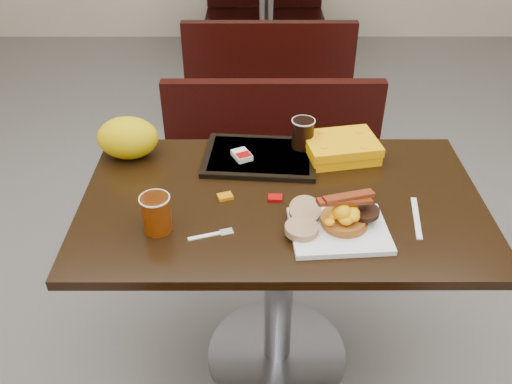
{
  "coord_description": "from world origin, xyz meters",
  "views": [
    {
      "loc": [
        -0.08,
        -1.29,
        1.7
      ],
      "look_at": [
        -0.08,
        -0.07,
        0.82
      ],
      "focal_mm": 37.64,
      "sensor_mm": 36.0,
      "label": 1
    }
  ],
  "objects_px": {
    "platter": "(339,231)",
    "pancake_stack": "(345,220)",
    "table_near": "(279,287)",
    "coffee_cup_near": "(156,214)",
    "fork": "(204,236)",
    "coffee_cup_far": "(303,134)",
    "bench_far_n": "(265,3)",
    "hashbrown_sleeve_left": "(242,155)",
    "knife": "(416,218)",
    "clamshell": "(341,148)",
    "tray": "(260,157)",
    "bench_near_n": "(273,175)",
    "paper_bag": "(128,138)",
    "bench_far_s": "(268,69)",
    "table_far": "(266,29)"
  },
  "relations": [
    {
      "from": "bench_far_s",
      "to": "hashbrown_sleeve_left",
      "type": "xyz_separation_m",
      "value": [
        -0.12,
        -1.7,
        0.42
      ]
    },
    {
      "from": "tray",
      "to": "coffee_cup_near",
      "type": "bearing_deg",
      "value": -123.27
    },
    {
      "from": "bench_far_s",
      "to": "bench_far_n",
      "type": "relative_size",
      "value": 1.0
    },
    {
      "from": "table_far",
      "to": "bench_far_s",
      "type": "bearing_deg",
      "value": -90.0
    },
    {
      "from": "bench_near_n",
      "to": "knife",
      "type": "relative_size",
      "value": 5.27
    },
    {
      "from": "bench_far_n",
      "to": "pancake_stack",
      "type": "distance_m",
      "value": 3.47
    },
    {
      "from": "table_near",
      "to": "bench_far_n",
      "type": "distance_m",
      "value": 3.3
    },
    {
      "from": "table_far",
      "to": "coffee_cup_far",
      "type": "height_order",
      "value": "coffee_cup_far"
    },
    {
      "from": "table_near",
      "to": "bench_far_n",
      "type": "relative_size",
      "value": 1.2
    },
    {
      "from": "coffee_cup_far",
      "to": "tray",
      "type": "bearing_deg",
      "value": -160.18
    },
    {
      "from": "table_near",
      "to": "bench_near_n",
      "type": "relative_size",
      "value": 1.2
    },
    {
      "from": "table_near",
      "to": "pancake_stack",
      "type": "relative_size",
      "value": 9.27
    },
    {
      "from": "platter",
      "to": "pancake_stack",
      "type": "relative_size",
      "value": 2.05
    },
    {
      "from": "coffee_cup_near",
      "to": "clamshell",
      "type": "distance_m",
      "value": 0.67
    },
    {
      "from": "platter",
      "to": "coffee_cup_near",
      "type": "distance_m",
      "value": 0.5
    },
    {
      "from": "bench_near_n",
      "to": "bench_far_s",
      "type": "distance_m",
      "value": 1.2
    },
    {
      "from": "clamshell",
      "to": "platter",
      "type": "bearing_deg",
      "value": -108.45
    },
    {
      "from": "knife",
      "to": "coffee_cup_far",
      "type": "relative_size",
      "value": 1.89
    },
    {
      "from": "knife",
      "to": "tray",
      "type": "distance_m",
      "value": 0.55
    },
    {
      "from": "paper_bag",
      "to": "tray",
      "type": "bearing_deg",
      "value": -2.83
    },
    {
      "from": "tray",
      "to": "paper_bag",
      "type": "height_order",
      "value": "paper_bag"
    },
    {
      "from": "coffee_cup_near",
      "to": "tray",
      "type": "bearing_deg",
      "value": 52.03
    },
    {
      "from": "hashbrown_sleeve_left",
      "to": "clamshell",
      "type": "xyz_separation_m",
      "value": [
        0.33,
        0.04,
        0.01
      ]
    },
    {
      "from": "bench_near_n",
      "to": "tray",
      "type": "bearing_deg",
      "value": -97.68
    },
    {
      "from": "platter",
      "to": "tray",
      "type": "distance_m",
      "value": 0.44
    },
    {
      "from": "table_far",
      "to": "platter",
      "type": "bearing_deg",
      "value": -86.9
    },
    {
      "from": "bench_far_n",
      "to": "platter",
      "type": "bearing_deg",
      "value": -87.52
    },
    {
      "from": "coffee_cup_far",
      "to": "clamshell",
      "type": "xyz_separation_m",
      "value": [
        0.13,
        -0.03,
        -0.04
      ]
    },
    {
      "from": "fork",
      "to": "tray",
      "type": "xyz_separation_m",
      "value": [
        0.16,
        0.4,
        0.01
      ]
    },
    {
      "from": "fork",
      "to": "coffee_cup_far",
      "type": "height_order",
      "value": "coffee_cup_far"
    },
    {
      "from": "platter",
      "to": "clamshell",
      "type": "distance_m",
      "value": 0.4
    },
    {
      "from": "knife",
      "to": "paper_bag",
      "type": "distance_m",
      "value": 0.94
    },
    {
      "from": "table_near",
      "to": "pancake_stack",
      "type": "bearing_deg",
      "value": -40.49
    },
    {
      "from": "bench_near_n",
      "to": "clamshell",
      "type": "bearing_deg",
      "value": -66.08
    },
    {
      "from": "platter",
      "to": "clamshell",
      "type": "relative_size",
      "value": 1.13
    },
    {
      "from": "platter",
      "to": "coffee_cup_far",
      "type": "relative_size",
      "value": 2.64
    },
    {
      "from": "pancake_stack",
      "to": "table_far",
      "type": "bearing_deg",
      "value": 93.46
    },
    {
      "from": "tray",
      "to": "platter",
      "type": "bearing_deg",
      "value": -55.9
    },
    {
      "from": "bench_far_s",
      "to": "fork",
      "type": "relative_size",
      "value": 7.93
    },
    {
      "from": "knife",
      "to": "coffee_cup_far",
      "type": "bearing_deg",
      "value": -132.21
    },
    {
      "from": "bench_far_n",
      "to": "fork",
      "type": "xyz_separation_m",
      "value": [
        -0.22,
        -3.48,
        0.39
      ]
    },
    {
      "from": "platter",
      "to": "hashbrown_sleeve_left",
      "type": "bearing_deg",
      "value": 123.07
    },
    {
      "from": "table_near",
      "to": "coffee_cup_near",
      "type": "height_order",
      "value": "coffee_cup_near"
    },
    {
      "from": "bench_near_n",
      "to": "pancake_stack",
      "type": "bearing_deg",
      "value": -78.87
    },
    {
      "from": "table_far",
      "to": "coffee_cup_far",
      "type": "distance_m",
      "value": 2.37
    },
    {
      "from": "bench_far_n",
      "to": "hashbrown_sleeve_left",
      "type": "xyz_separation_m",
      "value": [
        -0.12,
        -3.1,
        0.42
      ]
    },
    {
      "from": "coffee_cup_near",
      "to": "paper_bag",
      "type": "bearing_deg",
      "value": 111.21
    },
    {
      "from": "coffee_cup_near",
      "to": "hashbrown_sleeve_left",
      "type": "height_order",
      "value": "coffee_cup_near"
    },
    {
      "from": "table_near",
      "to": "paper_bag",
      "type": "bearing_deg",
      "value": 154.27
    },
    {
      "from": "table_near",
      "to": "clamshell",
      "type": "distance_m",
      "value": 0.51
    }
  ]
}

